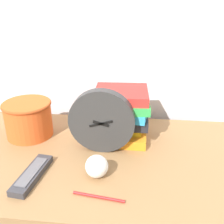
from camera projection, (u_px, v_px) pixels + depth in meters
name	position (u px, v px, depth m)	size (l,w,h in m)	color
wall_back	(104.00, 16.00, 1.07)	(6.00, 0.04, 2.40)	silver
desk_clock	(102.00, 121.00, 0.89)	(0.23, 0.04, 0.23)	#333333
book_stack	(120.00, 114.00, 0.98)	(0.23, 0.19, 0.19)	orange
basket	(28.00, 118.00, 1.00)	(0.18, 0.18, 0.14)	#E05623
tv_remote	(32.00, 174.00, 0.79)	(0.07, 0.19, 0.02)	#333338
crumpled_paper_ball	(97.00, 166.00, 0.79)	(0.07, 0.07, 0.07)	white
pen	(99.00, 197.00, 0.71)	(0.15, 0.03, 0.01)	#B21E1E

